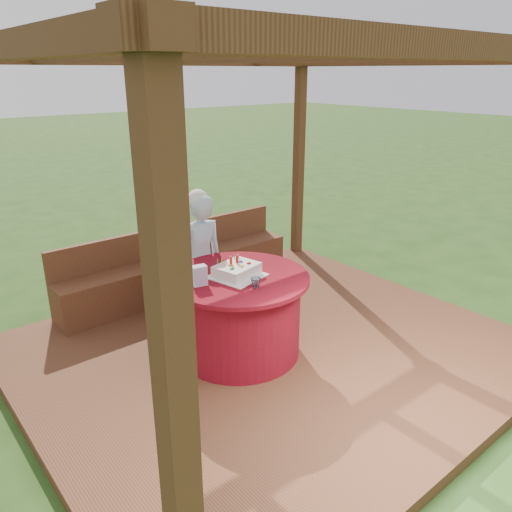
% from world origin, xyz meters
% --- Properties ---
extents(ground, '(60.00, 60.00, 0.00)m').
position_xyz_m(ground, '(0.00, 0.00, 0.00)').
color(ground, '#244416').
rests_on(ground, ground).
extents(deck, '(4.50, 4.00, 0.12)m').
position_xyz_m(deck, '(0.00, 0.00, 0.06)').
color(deck, brown).
rests_on(deck, ground).
extents(pergola, '(4.50, 4.00, 2.72)m').
position_xyz_m(pergola, '(0.00, 0.00, 2.41)').
color(pergola, brown).
rests_on(pergola, deck).
extents(bench, '(3.00, 0.42, 0.80)m').
position_xyz_m(bench, '(0.00, 1.72, 0.38)').
color(bench, brown).
rests_on(bench, deck).
extents(table, '(1.31, 1.31, 0.79)m').
position_xyz_m(table, '(-0.30, 0.13, 0.52)').
color(table, maroon).
rests_on(table, deck).
extents(chair, '(0.48, 0.48, 0.83)m').
position_xyz_m(chair, '(-0.36, 1.24, 0.57)').
color(chair, '#372311').
rests_on(chair, deck).
extents(elderly_woman, '(0.54, 0.37, 1.46)m').
position_xyz_m(elderly_woman, '(-0.25, 0.86, 0.85)').
color(elderly_woman, '#92B4D8').
rests_on(elderly_woman, deck).
extents(birthday_cake, '(0.51, 0.51, 0.19)m').
position_xyz_m(birthday_cake, '(-0.32, 0.14, 0.97)').
color(birthday_cake, white).
rests_on(birthday_cake, table).
extents(gift_bag, '(0.14, 0.10, 0.18)m').
position_xyz_m(gift_bag, '(-0.69, 0.19, 1.00)').
color(gift_bag, '#EB98C7').
rests_on(gift_bag, table).
extents(drinking_glass, '(0.12, 0.12, 0.09)m').
position_xyz_m(drinking_glass, '(-0.35, -0.17, 0.95)').
color(drinking_glass, silver).
rests_on(drinking_glass, table).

